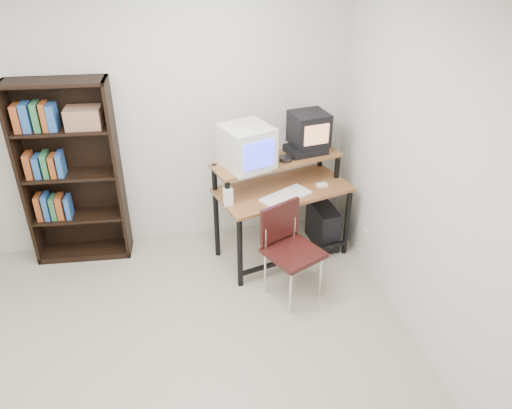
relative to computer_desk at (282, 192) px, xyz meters
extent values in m
cube|color=#ABA18E|center=(-1.24, -1.46, -0.70)|extent=(4.00, 4.00, 0.01)
cube|color=beige|center=(-1.24, 0.54, 0.61)|extent=(4.00, 0.01, 2.60)
cube|color=beige|center=(0.76, -1.46, 0.61)|extent=(0.01, 4.00, 2.60)
cube|color=brown|center=(0.01, -0.02, 0.03)|extent=(1.34, 0.90, 0.03)
cube|color=brown|center=(-0.03, 0.10, 0.28)|extent=(1.27, 0.67, 0.02)
cylinder|color=black|center=(-0.48, -0.42, -0.33)|extent=(0.05, 0.05, 0.72)
cylinder|color=black|center=(0.63, -0.13, -0.33)|extent=(0.05, 0.05, 0.72)
cylinder|color=black|center=(-0.61, 0.09, -0.20)|extent=(0.05, 0.05, 0.98)
cylinder|color=black|center=(0.49, 0.38, -0.20)|extent=(0.05, 0.05, 0.98)
cylinder|color=black|center=(0.07, -0.28, -0.57)|extent=(1.12, 0.34, 0.05)
cube|color=silver|center=(-0.32, 0.02, 0.47)|extent=(0.51, 0.51, 0.38)
cube|color=#303FFF|center=(-0.25, -0.17, 0.47)|extent=(0.28, 0.11, 0.24)
cube|color=black|center=(0.27, 0.19, 0.32)|extent=(0.40, 0.32, 0.08)
cube|color=black|center=(0.30, 0.23, 0.51)|extent=(0.37, 0.36, 0.31)
cube|color=tan|center=(0.33, 0.06, 0.51)|extent=(0.24, 0.05, 0.19)
cylinder|color=#26262B|center=(0.04, 0.05, 0.30)|extent=(0.12, 0.12, 0.05)
cube|color=silver|center=(-0.01, -0.19, 0.05)|extent=(0.51, 0.41, 0.03)
cube|color=black|center=(0.35, -0.05, 0.03)|extent=(0.26, 0.23, 0.01)
cube|color=white|center=(0.37, -0.05, 0.05)|extent=(0.11, 0.07, 0.03)
cube|color=silver|center=(-0.54, -0.20, 0.11)|extent=(0.08, 0.08, 0.17)
cube|color=black|center=(0.46, 0.09, -0.48)|extent=(0.23, 0.46, 0.42)
cube|color=black|center=(-0.06, -0.65, -0.24)|extent=(0.56, 0.56, 0.04)
cube|color=black|center=(-0.14, -0.47, -0.02)|extent=(0.38, 0.20, 0.34)
cylinder|color=silver|center=(-0.14, -0.87, -0.48)|extent=(0.02, 0.02, 0.43)
cylinder|color=silver|center=(0.17, -0.73, -0.48)|extent=(0.02, 0.02, 0.43)
cylinder|color=silver|center=(-0.28, -0.57, -0.48)|extent=(0.02, 0.02, 0.43)
cylinder|color=silver|center=(0.03, -0.42, -0.48)|extent=(0.02, 0.02, 0.43)
cube|color=black|center=(-2.31, 0.40, 0.18)|extent=(0.05, 0.29, 1.75)
cube|color=black|center=(-1.47, 0.34, 0.18)|extent=(0.05, 0.29, 1.75)
cube|color=black|center=(-1.88, 0.51, 0.18)|extent=(0.87, 0.09, 1.75)
cube|color=black|center=(-1.89, 0.37, 1.04)|extent=(0.89, 0.36, 0.03)
cube|color=black|center=(-1.89, 0.37, -0.66)|extent=(0.89, 0.36, 0.06)
cube|color=black|center=(-1.89, 0.37, -0.25)|extent=(0.83, 0.33, 0.03)
cube|color=black|center=(-1.89, 0.37, 0.18)|extent=(0.83, 0.33, 0.02)
cube|color=black|center=(-1.89, 0.37, 0.62)|extent=(0.83, 0.33, 0.02)
cube|color=brown|center=(-1.69, 0.36, 0.72)|extent=(0.32, 0.24, 0.18)
cube|color=beige|center=(0.74, -0.31, -0.39)|extent=(0.02, 0.08, 0.12)
camera|label=1|loc=(-1.06, -3.96, 2.21)|focal=35.00mm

